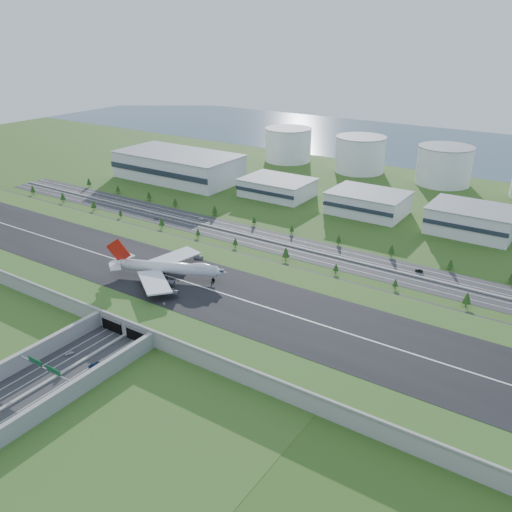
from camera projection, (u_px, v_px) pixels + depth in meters
The scene contains 20 objects.
ground at pixel (191, 296), 303.34m from camera, with size 1200.00×1200.00×0.00m, color #374F18.
airfield_deck at pixel (191, 290), 301.64m from camera, with size 520.00×100.00×9.20m.
underpass_road at pixel (37, 381), 225.99m from camera, with size 38.80×120.40×8.00m.
sign_gantry_near at pixel (45, 369), 227.94m from camera, with size 38.70×0.70×9.80m.
north_expressway at pixel (279, 243), 375.92m from camera, with size 560.00×36.00×0.12m, color #28282B.
tree_row at pixel (268, 235), 378.26m from camera, with size 505.45×48.72×8.44m.
hangar_west at pixel (178, 166), 526.21m from camera, with size 120.00×60.00×25.00m, color silver.
hangar_mid_a at pixel (277, 188), 476.08m from camera, with size 58.00×42.00×15.00m, color silver.
hangar_mid_b at pixel (368, 203), 432.47m from camera, with size 58.00×42.00×17.00m, color silver.
hangar_mid_c at pixel (472, 220), 391.40m from camera, with size 58.00×42.00×19.00m, color silver.
fuel_tank_a at pixel (288, 145), 594.34m from camera, with size 50.00×50.00×35.00m, color silver.
fuel_tank_b at pixel (360, 154), 551.12m from camera, with size 50.00×50.00×35.00m, color silver.
fuel_tank_c at pixel (444, 166), 507.90m from camera, with size 50.00×50.00×35.00m, color silver.
bay_water at pixel (441, 146), 670.18m from camera, with size 1200.00×260.00×0.06m, color #324C61.
boeing_747 at pixel (167, 267), 304.98m from camera, with size 66.31×61.37×21.76m.
car_0 at pixel (69, 353), 249.70m from camera, with size 1.76×4.37×1.49m, color silver.
car_2 at pixel (95, 365), 240.91m from camera, with size 2.84×6.15×1.71m, color #0E2148.
car_4 at pixel (156, 218), 421.48m from camera, with size 1.75×4.35×1.48m, color #525156.
car_5 at pixel (419, 271), 332.66m from camera, with size 1.69×4.84×1.60m, color black.
car_7 at pixel (201, 219), 420.70m from camera, with size 1.91×4.70×1.36m, color silver.
Camera 1 is at (179.61, -204.17, 141.10)m, focal length 38.00 mm.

